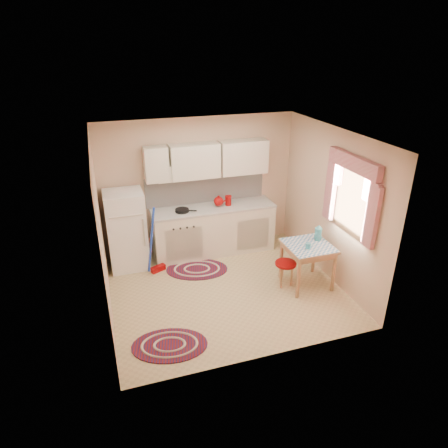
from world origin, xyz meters
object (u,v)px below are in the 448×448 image
at_px(stool, 285,274).
at_px(table, 307,265).
at_px(fridge, 127,230).
at_px(base_cabinets, 214,231).

bearing_deg(stool, table, -12.86).
relative_size(fridge, stool, 3.33).
distance_m(table, stool, 0.38).
xyz_separation_m(table, stool, (-0.34, 0.08, -0.15)).
distance_m(base_cabinets, table, 1.92).
xyz_separation_m(fridge, base_cabinets, (1.58, 0.05, -0.26)).
height_order(base_cabinets, table, base_cabinets).
bearing_deg(base_cabinets, fridge, -178.19).
relative_size(fridge, table, 1.94).
distance_m(base_cabinets, stool, 1.68).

